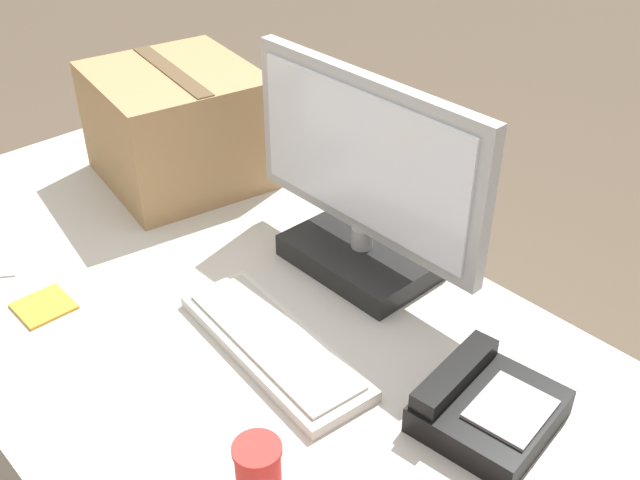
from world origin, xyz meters
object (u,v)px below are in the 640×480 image
(keyboard, at_px, (272,345))
(paper_cup_left, at_px, (258,472))
(monitor, at_px, (363,192))
(desk_phone, at_px, (486,407))
(cardboard_box, at_px, (178,126))
(sticky_note_pad, at_px, (44,306))

(keyboard, relative_size, paper_cup_left, 4.20)
(monitor, relative_size, desk_phone, 2.48)
(monitor, relative_size, paper_cup_left, 5.53)
(monitor, bearing_deg, keyboard, -75.92)
(monitor, xyz_separation_m, cardboard_box, (-0.56, -0.05, -0.04))
(sticky_note_pad, bearing_deg, paper_cup_left, 3.20)
(monitor, height_order, paper_cup_left, monitor)
(cardboard_box, bearing_deg, paper_cup_left, -27.72)
(paper_cup_left, xyz_separation_m, sticky_note_pad, (-0.61, -0.03, -0.05))
(monitor, distance_m, keyboard, 0.35)
(monitor, xyz_separation_m, desk_phone, (0.43, -0.15, -0.14))
(keyboard, height_order, cardboard_box, cardboard_box)
(monitor, height_order, cardboard_box, monitor)
(cardboard_box, relative_size, sticky_note_pad, 4.33)
(keyboard, bearing_deg, cardboard_box, 164.54)
(desk_phone, distance_m, paper_cup_left, 0.38)
(paper_cup_left, bearing_deg, desk_phone, 69.64)
(keyboard, bearing_deg, sticky_note_pad, -142.61)
(desk_phone, height_order, paper_cup_left, paper_cup_left)
(sticky_note_pad, bearing_deg, desk_phone, 27.46)
(keyboard, relative_size, cardboard_box, 1.01)
(cardboard_box, height_order, sticky_note_pad, cardboard_box)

